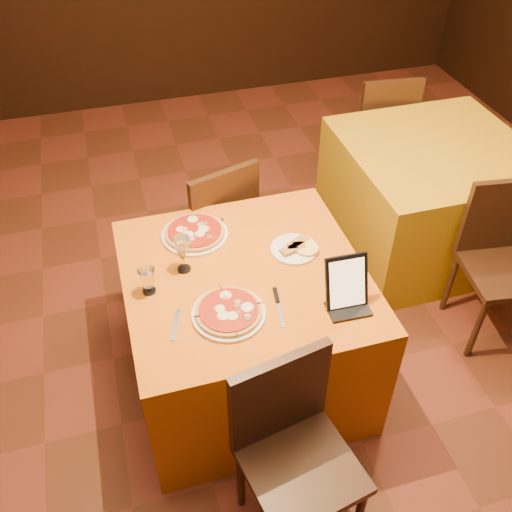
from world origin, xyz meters
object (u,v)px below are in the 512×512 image
object	(u,v)px
chair_main_far	(210,222)
tablet	(347,282)
chair_side_near	(505,271)
wine_glass	(182,254)
water_glass	(148,281)
side_table	(427,197)
chair_main_near	(301,468)
chair_side_far	(376,128)
main_table	(245,327)
pizza_near	(229,313)
pizza_far	(195,233)

from	to	relation	value
chair_main_far	tablet	bearing A→B (deg)	91.45
chair_side_near	wine_glass	distance (m)	1.74
chair_side_near	water_glass	size ratio (longest dim) A/B	7.00
chair_main_far	chair_side_near	xyz separation A→B (m)	(1.43, -0.86, 0.00)
chair_side_near	water_glass	xyz separation A→B (m)	(-1.87, 0.07, 0.36)
side_table	chair_main_near	distance (m)	2.13
chair_side_far	water_glass	size ratio (longest dim) A/B	7.00
chair_main_far	main_table	bearing A→B (deg)	72.69
chair_main_near	wine_glass	world-z (taller)	wine_glass
main_table	wine_glass	xyz separation A→B (m)	(-0.26, 0.10, 0.47)
chair_main_far	chair_side_near	distance (m)	1.67
chair_main_near	tablet	bearing A→B (deg)	44.44
tablet	main_table	bearing A→B (deg)	143.34
main_table	tablet	xyz separation A→B (m)	(0.37, -0.30, 0.49)
water_glass	tablet	world-z (taller)	tablet
pizza_near	wine_glass	size ratio (longest dim) A/B	1.67
side_table	pizza_far	bearing A→B (deg)	-165.32
chair_main_far	pizza_near	world-z (taller)	chair_main_far
main_table	chair_main_near	distance (m)	0.83
side_table	main_table	bearing A→B (deg)	-152.46
chair_main_far	wine_glass	distance (m)	0.83
main_table	chair_side_near	bearing A→B (deg)	-2.81
chair_main_far	pizza_far	xyz separation A→B (m)	(-0.16, -0.46, 0.31)
main_table	wine_glass	distance (m)	0.55
chair_main_near	tablet	world-z (taller)	tablet
chair_main_near	water_glass	bearing A→B (deg)	106.90
chair_side_near	pizza_near	world-z (taller)	chair_side_near
main_table	wine_glass	size ratio (longest dim) A/B	5.79
chair_main_near	chair_main_far	size ratio (longest dim) A/B	1.00
chair_main_far	water_glass	distance (m)	0.97
pizza_near	pizza_far	xyz separation A→B (m)	(-0.03, 0.56, 0.00)
chair_main_near	pizza_near	size ratio (longest dim) A/B	2.87
wine_glass	tablet	distance (m)	0.74
pizza_near	tablet	xyz separation A→B (m)	(0.50, -0.06, 0.10)
pizza_near	chair_side_near	bearing A→B (deg)	5.90
chair_main_far	pizza_far	world-z (taller)	chair_main_far
side_table	chair_side_far	size ratio (longest dim) A/B	1.21
main_table	side_table	distance (m)	1.61
main_table	water_glass	size ratio (longest dim) A/B	8.46
pizza_near	water_glass	bearing A→B (deg)	142.31
chair_main_far	pizza_far	size ratio (longest dim) A/B	2.77
wine_glass	chair_main_near	bearing A→B (deg)	-74.29
wine_glass	water_glass	size ratio (longest dim) A/B	1.46
chair_side_far	wine_glass	xyz separation A→B (m)	(-1.69, -1.44, 0.39)
chair_main_far	chair_side_far	distance (m)	1.62
side_table	water_glass	world-z (taller)	water_glass
side_table	chair_side_near	distance (m)	0.82
main_table	wine_glass	world-z (taller)	wine_glass
chair_main_near	tablet	distance (m)	0.77
main_table	pizza_far	xyz separation A→B (m)	(-0.16, 0.33, 0.39)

